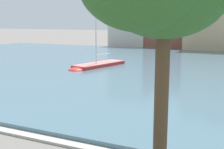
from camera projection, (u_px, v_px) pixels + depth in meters
harbor_water at (172, 68)px, 30.16m from camera, size 77.78×40.03×0.31m
quay_edge_coping at (53, 141)px, 12.15m from camera, size 77.78×0.50×0.12m
sailboat_red at (95, 66)px, 30.25m from camera, size 3.52×7.50×7.87m
townhouse_corner_house at (132, 19)px, 57.09m from camera, size 7.30×6.86×10.54m
townhouse_end_terrace at (171, 24)px, 54.37m from camera, size 9.18×7.05×8.96m
townhouse_wide_warehouse at (213, 16)px, 48.36m from camera, size 8.34×6.95×11.51m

